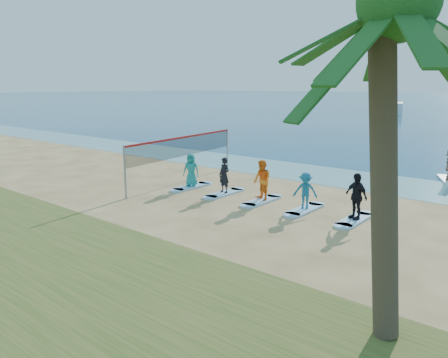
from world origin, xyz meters
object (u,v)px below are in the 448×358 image
Objects in this scene: surfboard_0 at (191,187)px; surfboard_2 at (262,201)px; student_0 at (191,170)px; surfboard_3 at (305,210)px; palm_tree at (398,5)px; boat_offshore_a at (395,114)px; student_4 at (356,196)px; student_1 at (224,175)px; student_2 at (262,180)px; student_3 at (305,191)px; volleyball_net at (184,147)px; surfboard_4 at (355,220)px; surfboard_1 at (224,193)px.

surfboard_2 is (4.41, 0.00, 0.00)m from surfboard_0.
student_0 reaches higher than surfboard_2.
surfboard_2 is 2.20m from surfboard_3.
palm_tree is 77.81m from boat_offshore_a.
student_4 is at bearing 115.85° from palm_tree.
student_2 reaches higher than student_1.
student_3 is at bearing 0.00° from surfboard_0.
volleyball_net is at bearing -164.19° from student_2.
boat_offshore_a is at bearing 75.83° from student_0.
volleyball_net reaches higher than student_2.
volleyball_net is at bearing 171.10° from surfboard_2.
student_2 is 0.83× the size of surfboard_4.
palm_tree is at bearing -75.13° from student_3.
surfboard_1 is at bearing -155.29° from student_2.
surfboard_3 is at bearing -6.48° from volleyball_net.
surfboard_4 is (4.41, 0.00, -0.95)m from student_2.
student_1 is 0.78× the size of surfboard_3.
student_3 is (4.41, 0.00, 0.82)m from surfboard_1.
student_2 reaches higher than surfboard_1.
boat_offshore_a reaches higher than surfboard_1.
student_0 is at bearing -32.84° from volleyball_net.
student_0 is at bearing -97.75° from boat_offshore_a.
student_4 reaches higher than boat_offshore_a.
student_0 is at bearing 180.00° from surfboard_2.
volleyball_net is 2.51m from surfboard_0.
student_1 is (2.20, 0.00, 0.01)m from student_0.
surfboard_1 and surfboard_2 have the same top height.
surfboard_3 is at bearing -92.33° from boat_offshore_a.
student_2 reaches higher than surfboard_2.
volleyball_net is 3.85m from student_1.
student_2 reaches higher than student_3.
student_3 is (18.68, -66.21, 0.86)m from boat_offshore_a.
student_2 is (5.82, -0.91, -0.91)m from volleyball_net.
surfboard_4 is (8.82, 0.00, 0.00)m from surfboard_0.
student_1 is 2.21m from student_2.
palm_tree is at bearing -51.91° from surfboard_3.
student_4 is (20.89, -66.21, 1.00)m from boat_offshore_a.
student_4 is at bearing -23.22° from student_3.
surfboard_0 is 4.51m from student_2.
palm_tree is 4.33× the size of student_2.
palm_tree is at bearing -35.88° from surfboard_1.
volleyball_net reaches higher than student_3.
boat_offshore_a is 4.77× the size of student_2.
surfboard_0 is at bearing 180.00° from surfboard_4.
surfboard_1 is (2.20, 0.00, 0.00)m from surfboard_0.
student_3 reaches higher than surfboard_3.
surfboard_0 is (-12.38, 7.36, -6.56)m from palm_tree.
surfboard_2 and surfboard_3 have the same top height.
surfboard_4 is at bearing -90.58° from boat_offshore_a.
surfboard_1 is at bearing -95.92° from boat_offshore_a.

